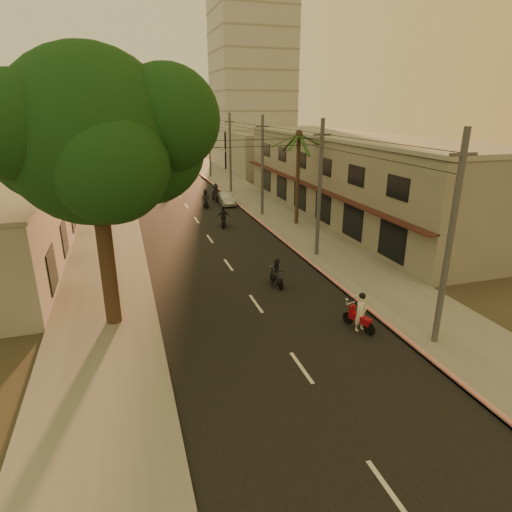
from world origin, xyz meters
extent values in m
plane|color=#383023|center=(0.00, 0.00, 0.00)|extent=(160.00, 160.00, 0.00)
cube|color=black|center=(0.00, 20.00, 0.01)|extent=(10.00, 140.00, 0.02)
cube|color=slate|center=(7.50, 20.00, 0.06)|extent=(5.00, 140.00, 0.12)
cube|color=slate|center=(-7.50, 20.00, 0.06)|extent=(5.00, 140.00, 0.12)
cube|color=#B61314|center=(5.10, 15.00, 0.10)|extent=(0.20, 60.00, 0.20)
cube|color=gray|center=(14.00, 18.00, 3.50)|extent=(8.00, 34.00, 7.00)
cube|color=gray|center=(14.00, 18.00, 7.15)|extent=(8.20, 34.20, 0.30)
cube|color=#411E1A|center=(9.70, 18.00, 3.10)|extent=(0.80, 34.00, 0.12)
cube|color=gray|center=(-14.00, 14.00, 2.50)|extent=(8.00, 24.00, 5.00)
cube|color=#B7B5B2|center=(16.00, 56.00, 14.00)|extent=(12.00, 12.00, 28.00)
cylinder|color=black|center=(-7.00, 2.00, 3.00)|extent=(0.70, 0.70, 6.00)
cylinder|color=black|center=(-6.20, 2.40, 6.00)|extent=(1.22, 2.17, 3.04)
cylinder|color=black|center=(-7.60, 1.70, 6.20)|extent=(1.31, 1.49, 2.73)
sphere|color=black|center=(-7.00, 2.00, 8.50)|extent=(7.20, 7.20, 7.20)
sphere|color=black|center=(-4.80, 3.00, 8.00)|extent=(5.20, 5.20, 5.20)
sphere|color=black|center=(-8.80, 2.80, 8.20)|extent=(4.80, 4.80, 4.80)
sphere|color=black|center=(-6.40, 0.20, 7.60)|extent=(4.60, 4.60, 4.60)
sphere|color=black|center=(-4.00, 1.50, 9.20)|extent=(4.40, 4.40, 4.40)
sphere|color=black|center=(-9.40, 0.80, 9.00)|extent=(4.00, 4.00, 4.00)
sphere|color=black|center=(-5.80, 4.40, 9.60)|extent=(4.40, 4.40, 4.40)
cylinder|color=black|center=(8.00, 16.00, 3.80)|extent=(0.32, 0.32, 7.60)
sphere|color=black|center=(8.00, 16.00, 7.60)|extent=(0.60, 0.60, 0.60)
cylinder|color=#38383A|center=(6.20, -4.00, 4.50)|extent=(0.26, 0.26, 9.00)
cube|color=#38383A|center=(6.20, -4.00, 8.00)|extent=(1.20, 0.12, 0.12)
cylinder|color=#38383A|center=(6.20, 8.00, 4.50)|extent=(0.26, 0.26, 9.00)
cube|color=#38383A|center=(6.20, 8.00, 8.00)|extent=(1.20, 0.12, 0.12)
cylinder|color=#38383A|center=(6.20, 20.00, 4.50)|extent=(0.26, 0.26, 9.00)
cube|color=#38383A|center=(6.20, 20.00, 8.00)|extent=(1.20, 0.12, 0.12)
cylinder|color=#38383A|center=(6.20, 32.00, 4.50)|extent=(0.26, 0.26, 9.00)
cube|color=#38383A|center=(6.20, 32.00, 8.00)|extent=(1.20, 0.12, 0.12)
cylinder|color=#38383A|center=(6.20, 44.00, 4.50)|extent=(0.26, 0.26, 9.00)
cube|color=#38383A|center=(6.20, 44.00, 8.00)|extent=(1.20, 0.12, 0.12)
cube|color=gray|center=(14.00, 45.00, 3.00)|extent=(8.00, 14.00, 6.00)
cube|color=gray|center=(-14.00, 34.00, 2.20)|extent=(8.00, 14.00, 4.40)
cube|color=gray|center=(-14.00, 52.00, 3.50)|extent=(8.00, 14.00, 7.00)
cylinder|color=black|center=(3.50, -1.30, 0.29)|extent=(0.28, 0.59, 0.58)
cylinder|color=black|center=(3.90, -2.55, 0.29)|extent=(0.28, 0.59, 0.58)
cube|color=maroon|center=(3.72, -2.00, 0.57)|extent=(0.63, 1.18, 0.31)
cube|color=maroon|center=(3.57, -1.50, 0.73)|extent=(0.33, 0.19, 0.63)
cylinder|color=silver|center=(3.53, -1.38, 1.10)|extent=(0.56, 0.21, 0.04)
imported|color=silver|center=(3.72, -2.00, 0.88)|extent=(0.88, 0.79, 1.75)
sphere|color=black|center=(3.72, -2.00, 1.70)|extent=(0.31, 0.31, 0.31)
sphere|color=silver|center=(3.26, -1.49, 1.36)|extent=(0.13, 0.13, 0.13)
sphere|color=silver|center=(3.81, -1.31, 1.36)|extent=(0.13, 0.13, 0.13)
cylinder|color=black|center=(1.79, 4.53, 0.27)|extent=(0.13, 0.54, 0.54)
cylinder|color=black|center=(1.86, 3.33, 0.27)|extent=(0.13, 0.54, 0.54)
cube|color=black|center=(1.83, 3.86, 0.53)|extent=(0.33, 1.07, 0.29)
cube|color=black|center=(1.80, 4.34, 0.67)|extent=(0.29, 0.11, 0.58)
cylinder|color=silver|center=(1.80, 4.45, 1.01)|extent=(0.53, 0.07, 0.04)
imported|color=black|center=(1.83, 3.86, 0.81)|extent=(0.86, 0.70, 1.62)
sphere|color=black|center=(1.83, 3.86, 1.57)|extent=(0.29, 0.29, 0.29)
cylinder|color=black|center=(1.94, 17.79, 0.29)|extent=(0.22, 0.58, 0.57)
cylinder|color=black|center=(1.68, 16.53, 0.29)|extent=(0.22, 0.58, 0.57)
cube|color=black|center=(1.79, 17.08, 0.56)|extent=(0.51, 1.16, 0.31)
cube|color=black|center=(1.90, 17.58, 0.72)|extent=(0.32, 0.16, 0.61)
cylinder|color=silver|center=(1.92, 17.71, 1.08)|extent=(0.56, 0.15, 0.04)
imported|color=black|center=(1.79, 17.08, 0.86)|extent=(1.18, 0.83, 1.72)
sphere|color=black|center=(1.79, 17.08, 1.67)|extent=(0.31, 0.31, 0.31)
cylinder|color=black|center=(1.84, 25.46, 0.30)|extent=(0.16, 0.60, 0.59)
cylinder|color=black|center=(1.71, 24.15, 0.30)|extent=(0.16, 0.60, 0.59)
cube|color=black|center=(1.76, 24.72, 0.58)|extent=(0.41, 1.18, 0.32)
cube|color=black|center=(1.82, 25.25, 0.74)|extent=(0.33, 0.14, 0.63)
cylinder|color=silver|center=(1.83, 25.37, 1.11)|extent=(0.58, 0.10, 0.04)
imported|color=black|center=(1.76, 24.72, 0.89)|extent=(0.97, 0.73, 1.77)
sphere|color=black|center=(1.76, 24.72, 1.72)|extent=(0.32, 0.32, 0.32)
cylinder|color=black|center=(3.24, 28.03, 0.31)|extent=(0.20, 0.62, 0.61)
cylinder|color=black|center=(3.44, 26.67, 0.31)|extent=(0.20, 0.62, 0.61)
cube|color=black|center=(3.35, 27.27, 0.60)|extent=(0.48, 1.24, 0.33)
cube|color=black|center=(3.27, 27.81, 0.77)|extent=(0.34, 0.16, 0.66)
cylinder|color=silver|center=(3.25, 27.94, 1.15)|extent=(0.60, 0.13, 0.04)
imported|color=black|center=(3.35, 27.27, 0.92)|extent=(1.39, 1.02, 1.84)
sphere|color=black|center=(3.35, 27.27, 1.79)|extent=(0.33, 0.33, 0.33)
imported|color=#979B9F|center=(4.07, 25.52, 0.63)|extent=(1.52, 3.88, 1.26)
cylinder|color=black|center=(0.62, 40.68, 0.30)|extent=(0.34, 0.59, 0.60)
cylinder|color=black|center=(1.17, 39.47, 0.30)|extent=(0.34, 0.59, 0.60)
cube|color=black|center=(0.93, 40.00, 0.59)|extent=(0.76, 1.19, 0.32)
cube|color=black|center=(0.71, 40.48, 0.75)|extent=(0.33, 0.23, 0.64)
cylinder|color=silver|center=(0.65, 40.60, 1.12)|extent=(0.55, 0.28, 0.04)
imported|color=black|center=(0.93, 40.00, 0.89)|extent=(1.30, 1.23, 1.79)
sphere|color=black|center=(0.93, 40.00, 1.74)|extent=(0.32, 0.32, 0.32)
camera|label=1|loc=(-5.96, -17.17, 9.69)|focal=30.00mm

